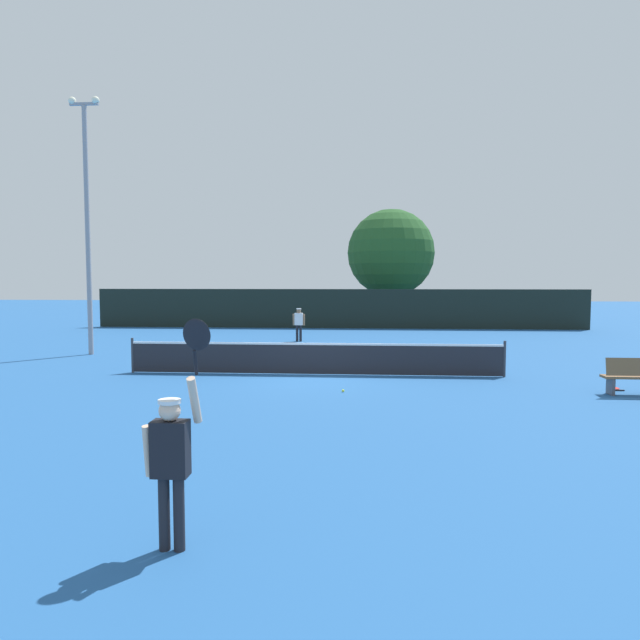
# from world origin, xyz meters

# --- Properties ---
(ground_plane) EXTENTS (120.00, 120.00, 0.00)m
(ground_plane) POSITION_xyz_m (0.00, 0.00, 0.00)
(ground_plane) COLOR #235693
(tennis_net) EXTENTS (11.33, 0.08, 1.07)m
(tennis_net) POSITION_xyz_m (0.00, 0.00, 0.51)
(tennis_net) COLOR #232328
(tennis_net) RESTS_ON ground
(perimeter_fence) EXTENTS (28.87, 0.12, 2.31)m
(perimeter_fence) POSITION_xyz_m (0.00, 16.38, 1.15)
(perimeter_fence) COLOR black
(perimeter_fence) RESTS_ON ground
(player_serving) EXTENTS (0.68, 0.39, 2.46)m
(player_serving) POSITION_xyz_m (-0.55, -11.16, 1.07)
(player_serving) COLOR black
(player_serving) RESTS_ON ground
(player_receiving) EXTENTS (0.57, 0.23, 1.53)m
(player_receiving) POSITION_xyz_m (-1.48, 9.12, 0.93)
(player_receiving) COLOR white
(player_receiving) RESTS_ON ground
(tennis_ball) EXTENTS (0.07, 0.07, 0.07)m
(tennis_ball) POSITION_xyz_m (0.96, -2.59, 0.03)
(tennis_ball) COLOR #CCE033
(tennis_ball) RESTS_ON ground
(spare_racket) EXTENTS (0.28, 0.52, 0.04)m
(spare_racket) POSITION_xyz_m (8.04, -1.65, 0.02)
(spare_racket) COLOR black
(spare_racket) RESTS_ON ground
(light_pole) EXTENTS (1.18, 0.28, 9.66)m
(light_pole) POSITION_xyz_m (-8.92, 3.98, 5.41)
(light_pole) COLOR gray
(light_pole) RESTS_ON ground
(large_tree) EXTENTS (5.92, 5.92, 7.65)m
(large_tree) POSITION_xyz_m (3.39, 22.14, 4.67)
(large_tree) COLOR brown
(large_tree) RESTS_ON ground
(parked_car_near) EXTENTS (2.49, 4.43, 1.69)m
(parked_car_near) POSITION_xyz_m (-2.80, 22.31, 0.78)
(parked_car_near) COLOR red
(parked_car_near) RESTS_ON ground
(parked_car_mid) EXTENTS (2.02, 4.25, 1.69)m
(parked_car_mid) POSITION_xyz_m (6.91, 21.89, 0.78)
(parked_car_mid) COLOR navy
(parked_car_mid) RESTS_ON ground
(parked_car_far) EXTENTS (2.21, 4.33, 1.69)m
(parked_car_far) POSITION_xyz_m (9.52, 24.95, 0.78)
(parked_car_far) COLOR navy
(parked_car_far) RESTS_ON ground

